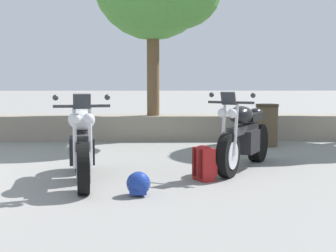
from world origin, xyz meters
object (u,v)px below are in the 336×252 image
object	(u,v)px
motorcycle_silver_near_left	(82,145)
trash_bin	(267,125)
rider_helmet	(138,184)
motorcycle_black_centre	(244,137)
rider_backpack	(204,162)

from	to	relation	value
motorcycle_silver_near_left	trash_bin	world-z (taller)	motorcycle_silver_near_left
rider_helmet	trash_bin	bearing A→B (deg)	58.85
motorcycle_black_centre	trash_bin	xyz separation A→B (m)	(0.93, 2.44, -0.05)
motorcycle_black_centre	rider_helmet	bearing A→B (deg)	-133.40
motorcycle_silver_near_left	trash_bin	bearing A→B (deg)	45.50
rider_backpack	rider_helmet	distance (m)	1.18
motorcycle_silver_near_left	trash_bin	distance (m)	4.59
motorcycle_silver_near_left	trash_bin	xyz separation A→B (m)	(3.22, 3.28, -0.05)
motorcycle_black_centre	rider_backpack	world-z (taller)	motorcycle_black_centre
rider_backpack	rider_helmet	xyz separation A→B (m)	(-0.85, -0.82, -0.11)
motorcycle_black_centre	rider_backpack	xyz separation A→B (m)	(-0.67, -0.79, -0.24)
rider_helmet	motorcycle_black_centre	bearing A→B (deg)	46.60
trash_bin	motorcycle_black_centre	bearing A→B (deg)	-110.81
motorcycle_black_centre	trash_bin	distance (m)	2.61
rider_backpack	trash_bin	distance (m)	3.61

